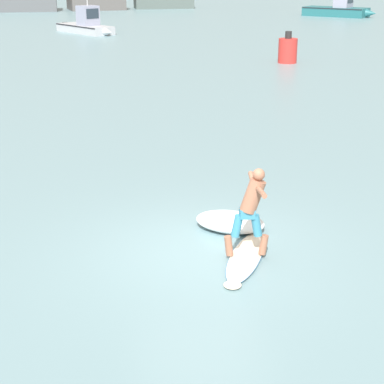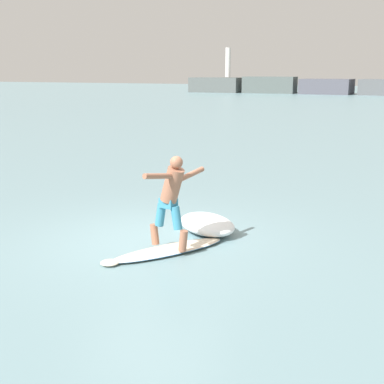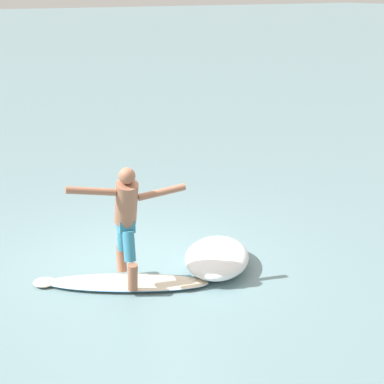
{
  "view_description": "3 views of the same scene",
  "coord_description": "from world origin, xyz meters",
  "px_view_note": "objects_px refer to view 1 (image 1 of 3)",
  "views": [
    {
      "loc": [
        -3.04,
        -10.1,
        4.95
      ],
      "look_at": [
        0.14,
        1.34,
        0.66
      ],
      "focal_mm": 60.0,
      "sensor_mm": 36.0,
      "label": 1
    },
    {
      "loc": [
        4.56,
        -8.14,
        3.02
      ],
      "look_at": [
        0.4,
        0.92,
        0.73
      ],
      "focal_mm": 50.0,
      "sensor_mm": 36.0,
      "label": 2
    },
    {
      "loc": [
        7.64,
        -3.67,
        3.78
      ],
      "look_at": [
        1.0,
        0.27,
        1.28
      ],
      "focal_mm": 60.0,
      "sensor_mm": 36.0,
      "label": 3
    }
  ],
  "objects_px": {
    "fishing_boat_near_jetty": "(86,25)",
    "channel_marker_buoy": "(288,50)",
    "surfer": "(251,205)",
    "small_boat_offshore": "(338,10)",
    "surfboard": "(245,257)"
  },
  "relations": [
    {
      "from": "fishing_boat_near_jetty",
      "to": "channel_marker_buoy",
      "type": "xyz_separation_m",
      "value": [
        8.25,
        -17.31,
        0.08
      ]
    },
    {
      "from": "surfboard",
      "to": "fishing_boat_near_jetty",
      "type": "relative_size",
      "value": 0.37
    },
    {
      "from": "surfer",
      "to": "fishing_boat_near_jetty",
      "type": "height_order",
      "value": "fishing_boat_near_jetty"
    },
    {
      "from": "surfer",
      "to": "small_boat_offshore",
      "type": "relative_size",
      "value": 0.25
    },
    {
      "from": "small_boat_offshore",
      "to": "surfer",
      "type": "bearing_deg",
      "value": -119.26
    },
    {
      "from": "surfer",
      "to": "channel_marker_buoy",
      "type": "xyz_separation_m",
      "value": [
        9.95,
        21.24,
        -0.36
      ]
    },
    {
      "from": "surfboard",
      "to": "small_boat_offshore",
      "type": "height_order",
      "value": "small_boat_offshore"
    },
    {
      "from": "surfboard",
      "to": "small_boat_offshore",
      "type": "bearing_deg",
      "value": 60.67
    },
    {
      "from": "fishing_boat_near_jetty",
      "to": "small_boat_offshore",
      "type": "xyz_separation_m",
      "value": [
        24.72,
        8.62,
        0.05
      ]
    },
    {
      "from": "surfboard",
      "to": "surfer",
      "type": "height_order",
      "value": "surfer"
    },
    {
      "from": "surfer",
      "to": "fishing_boat_near_jetty",
      "type": "xyz_separation_m",
      "value": [
        1.71,
        38.55,
        -0.45
      ]
    },
    {
      "from": "fishing_boat_near_jetty",
      "to": "channel_marker_buoy",
      "type": "relative_size",
      "value": 3.79
    },
    {
      "from": "channel_marker_buoy",
      "to": "small_boat_offshore",
      "type": "bearing_deg",
      "value": 57.56
    },
    {
      "from": "surfer",
      "to": "small_boat_offshore",
      "type": "distance_m",
      "value": 54.07
    },
    {
      "from": "small_boat_offshore",
      "to": "channel_marker_buoy",
      "type": "relative_size",
      "value": 3.92
    }
  ]
}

